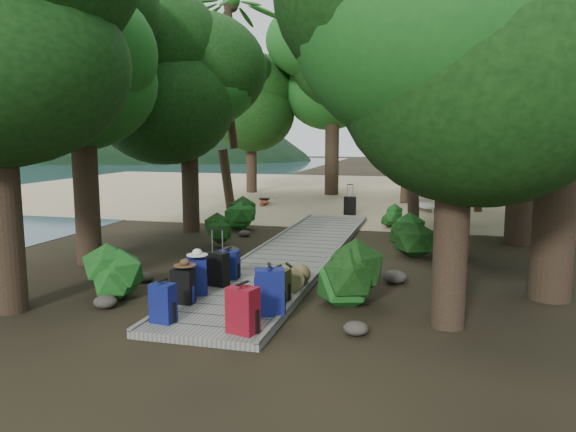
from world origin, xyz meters
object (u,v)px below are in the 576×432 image
(backpack_left_b, at_px, (183,284))
(lone_suitcase_on_sand, at_px, (350,206))
(backpack_right_b, at_px, (270,289))
(backpack_right_d, at_px, (278,283))
(backpack_right_a, at_px, (243,307))
(suitcase_on_boardwalk, at_px, (218,269))
(duffel_right_khaki, at_px, (289,277))
(kayak, at_px, (264,200))
(backpack_left_c, at_px, (195,275))
(backpack_left_a, at_px, (163,301))
(backpack_right_c, at_px, (267,291))
(backpack_left_d, at_px, (229,263))
(sun_lounger, at_px, (426,202))

(backpack_left_b, xyz_separation_m, lone_suitcase_on_sand, (1.04, 11.71, -0.10))
(backpack_right_b, height_order, backpack_right_d, backpack_right_b)
(backpack_right_a, xyz_separation_m, lone_suitcase_on_sand, (-0.39, 12.79, -0.14))
(suitcase_on_boardwalk, relative_size, lone_suitcase_on_sand, 0.96)
(duffel_right_khaki, distance_m, kayak, 13.14)
(backpack_right_d, relative_size, duffel_right_khaki, 0.97)
(backpack_left_c, bearing_deg, suitcase_on_boardwalk, 52.02)
(backpack_left_a, xyz_separation_m, kayak, (-2.97, 14.76, -0.27))
(backpack_right_b, xyz_separation_m, backpack_right_c, (-0.12, 0.26, -0.11))
(backpack_left_d, relative_size, duffel_right_khaki, 1.00)
(backpack_left_a, relative_size, backpack_left_c, 0.93)
(backpack_right_b, relative_size, duffel_right_khaki, 1.33)
(backpack_left_a, relative_size, lone_suitcase_on_sand, 1.01)
(backpack_left_c, relative_size, backpack_right_a, 0.97)
(backpack_left_d, relative_size, kayak, 0.18)
(lone_suitcase_on_sand, height_order, kayak, lone_suitcase_on_sand)
(duffel_right_khaki, height_order, kayak, duffel_right_khaki)
(backpack_right_a, xyz_separation_m, kayak, (-4.28, 14.88, -0.31))
(backpack_right_d, bearing_deg, backpack_left_b, -147.08)
(backpack_right_b, relative_size, kayak, 0.24)
(backpack_right_a, xyz_separation_m, backpack_right_c, (0.01, 1.14, -0.08))
(backpack_right_a, distance_m, backpack_right_c, 1.14)
(backpack_left_b, xyz_separation_m, backpack_right_a, (1.43, -1.08, 0.05))
(backpack_left_b, distance_m, suitcase_on_boardwalk, 1.19)
(backpack_right_c, xyz_separation_m, sun_lounger, (2.25, 13.44, -0.06))
(backpack_right_a, bearing_deg, duffel_right_khaki, 105.33)
(backpack_right_c, bearing_deg, backpack_right_b, -49.23)
(backpack_right_c, distance_m, lone_suitcase_on_sand, 11.66)
(backpack_left_a, distance_m, sun_lounger, 14.90)
(backpack_left_b, relative_size, backpack_left_d, 1.07)
(backpack_left_c, xyz_separation_m, backpack_right_a, (1.44, -1.59, 0.01))
(backpack_left_b, relative_size, backpack_right_c, 1.10)
(backpack_right_c, bearing_deg, backpack_left_b, -161.37)
(kayak, xyz_separation_m, sun_lounger, (6.54, -0.29, 0.17))
(backpack_right_c, height_order, sun_lounger, backpack_right_c)
(backpack_right_d, bearing_deg, duffel_right_khaki, 101.26)
(backpack_right_b, bearing_deg, kayak, 87.83)
(backpack_left_c, xyz_separation_m, suitcase_on_boardwalk, (0.15, 0.67, -0.04))
(suitcase_on_boardwalk, height_order, sun_lounger, suitcase_on_boardwalk)
(backpack_right_d, bearing_deg, backpack_right_c, -82.16)
(backpack_left_d, relative_size, backpack_right_b, 0.75)
(backpack_left_b, bearing_deg, sun_lounger, 75.35)
(duffel_right_khaki, bearing_deg, suitcase_on_boardwalk, 157.23)
(backpack_left_b, xyz_separation_m, backpack_right_d, (1.47, 0.61, -0.03))
(backpack_left_c, relative_size, backpack_right_d, 1.21)
(lone_suitcase_on_sand, bearing_deg, backpack_right_d, -84.50)
(backpack_left_b, height_order, backpack_right_a, backpack_right_a)
(backpack_left_b, xyz_separation_m, duffel_right_khaki, (1.46, 1.39, -0.12))
(suitcase_on_boardwalk, height_order, lone_suitcase_on_sand, suitcase_on_boardwalk)
(lone_suitcase_on_sand, bearing_deg, backpack_left_a, -90.86)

